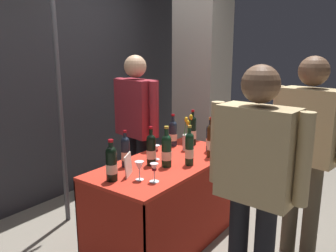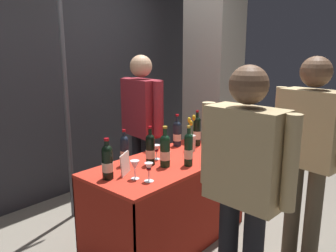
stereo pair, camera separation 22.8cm
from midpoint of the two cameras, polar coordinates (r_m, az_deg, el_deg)
ground_plane at (r=3.12m, az=-2.20°, el=-18.67°), size 12.00×12.00×0.00m
back_partition at (r=3.87m, az=-21.39°, el=8.59°), size 7.63×0.12×2.81m
concrete_pillar at (r=4.30m, az=4.40°, el=13.32°), size 0.55×0.55×3.34m
tasting_table at (r=2.90m, az=-2.29°, el=-10.26°), size 1.41×0.67×0.72m
featured_wine_bottle at (r=2.69m, az=-5.31°, el=-3.99°), size 0.08×0.08×0.32m
display_bottle_0 at (r=2.68m, az=1.23°, el=-3.87°), size 0.07×0.07×0.33m
display_bottle_1 at (r=2.88m, az=5.04°, el=-2.45°), size 0.07×0.07×0.35m
display_bottle_2 at (r=2.42m, az=-12.27°, el=-6.18°), size 0.08×0.08×0.30m
display_bottle_3 at (r=3.04m, az=5.05°, el=-2.00°), size 0.07×0.07×0.32m
display_bottle_4 at (r=2.65m, az=-2.73°, el=-4.13°), size 0.08×0.08×0.33m
display_bottle_5 at (r=2.68m, az=-9.67°, el=-4.29°), size 0.07×0.07×0.30m
display_bottle_6 at (r=3.25m, az=2.20°, el=-0.73°), size 0.07×0.07×0.35m
display_bottle_7 at (r=3.22m, az=-1.16°, el=-1.20°), size 0.08×0.08×0.31m
wine_glass_near_vendor at (r=2.36m, az=-5.14°, el=-7.23°), size 0.07×0.07×0.14m
wine_glass_mid at (r=2.41m, az=-7.59°, el=-6.94°), size 0.07×0.07×0.14m
wine_glass_near_taster at (r=2.83m, az=-4.40°, el=-4.00°), size 0.07×0.07×0.13m
flower_vase at (r=3.08m, az=1.24°, el=-2.38°), size 0.09×0.09×0.34m
brochure_stand at (r=2.51m, az=-9.38°, el=-6.60°), size 0.16×0.10×0.16m
vendor_presenter at (r=3.37m, az=-7.33°, el=1.04°), size 0.29×0.60×1.58m
taster_foreground_right at (r=1.99m, az=11.42°, el=-8.08°), size 0.24×0.61×1.56m
taster_foreground_left at (r=2.70m, az=20.36°, el=-2.58°), size 0.27×0.59×1.59m
booth_signpost at (r=3.21m, az=-20.16°, el=8.00°), size 0.55×0.04×2.33m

